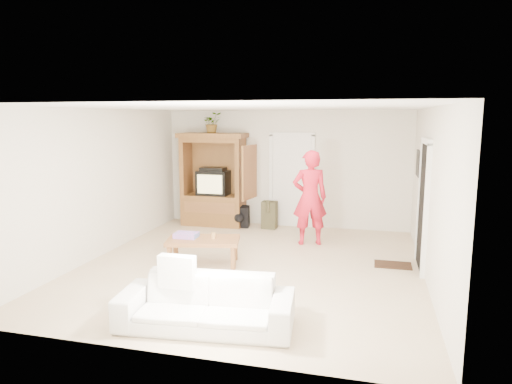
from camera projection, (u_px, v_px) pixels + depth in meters
floor at (251, 266)px, 7.62m from camera, size 6.00×6.00×0.00m
ceiling at (251, 108)px, 7.20m from camera, size 6.00×6.00×0.00m
wall_back at (285, 169)px, 10.27m from camera, size 5.50×0.00×5.50m
wall_front at (172, 234)px, 4.54m from camera, size 5.50×0.00×5.50m
wall_left at (101, 183)px, 8.08m from camera, size 0.00×6.00×6.00m
wall_right at (430, 196)px, 6.73m from camera, size 0.00×6.00×6.00m
armoire at (215, 186)px, 10.40m from camera, size 1.82×1.14×2.10m
door_back at (292, 182)px, 10.25m from camera, size 0.85×0.05×2.04m
doorway_right at (423, 207)px, 7.35m from camera, size 0.05×0.90×2.04m
framed_picture at (418, 163)px, 8.50m from camera, size 0.03×0.60×0.48m
doormat at (393, 265)px, 7.62m from camera, size 0.60×0.40×0.02m
plant at (212, 123)px, 10.15m from camera, size 0.54×0.53×0.46m
man at (310, 198)px, 8.78m from camera, size 0.77×0.62×1.84m
sofa at (206, 303)px, 5.34m from camera, size 2.11×1.00×0.60m
coffee_table at (203, 242)px, 7.63m from camera, size 1.30×0.90×0.44m
towel at (186, 235)px, 7.69m from camera, size 0.39×0.29×0.08m
candle at (213, 236)px, 7.63m from camera, size 0.08×0.08×0.10m
backpack_black at (240, 217)px, 10.22m from camera, size 0.40×0.26×0.48m
backpack_olive at (269, 215)px, 10.12m from camera, size 0.34×0.26×0.61m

